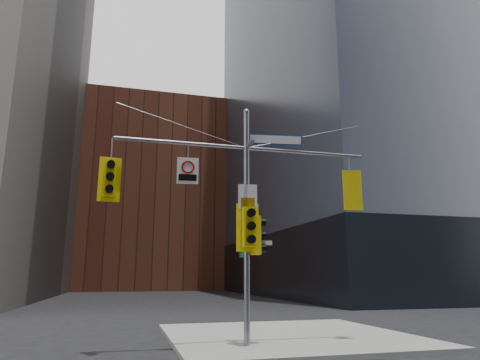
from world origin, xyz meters
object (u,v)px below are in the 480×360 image
traffic_light_pole_side (257,235)px  traffic_light_east_arm (351,191)px  regulatory_sign_arm (188,170)px  signal_assembly (247,198)px  traffic_light_pole_front (249,227)px  traffic_light_west_arm (110,178)px  street_sign_blade (275,140)px

traffic_light_pole_side → traffic_light_east_arm: bearing=-85.9°
traffic_light_pole_side → regulatory_sign_arm: (-2.16, -0.02, 1.90)m
signal_assembly → traffic_light_pole_side: size_ratio=6.93×
traffic_light_pole_front → traffic_light_east_arm: bearing=5.0°
traffic_light_west_arm → traffic_light_pole_front: size_ratio=0.91×
traffic_light_east_arm → regulatory_sign_arm: size_ratio=1.64×
street_sign_blade → regulatory_sign_arm: 3.04m
traffic_light_pole_side → traffic_light_west_arm: bearing=94.1°
traffic_light_pole_side → traffic_light_pole_front: size_ratio=0.80×
traffic_light_pole_front → traffic_light_pole_side: bearing=40.1°
traffic_light_east_arm → regulatory_sign_arm: regulatory_sign_arm is taller
signal_assembly → traffic_light_pole_front: 0.96m
street_sign_blade → regulatory_sign_arm: size_ratio=2.18×
traffic_light_pole_front → street_sign_blade: 3.03m
traffic_light_pole_front → street_sign_blade: (0.97, 0.27, 2.85)m
signal_assembly → regulatory_sign_arm: signal_assembly is taller
street_sign_blade → regulatory_sign_arm: bearing=-171.6°
signal_assembly → street_sign_blade: (0.97, 0.00, 1.93)m
traffic_light_west_arm → traffic_light_pole_side: traffic_light_west_arm is taller
signal_assembly → traffic_light_pole_side: (0.33, 0.00, -1.14)m
traffic_light_pole_front → street_sign_blade: street_sign_blade is taller
traffic_light_east_arm → traffic_light_pole_front: bearing=13.2°
signal_assembly → traffic_light_west_arm: size_ratio=6.15×
traffic_light_pole_front → regulatory_sign_arm: 2.50m
traffic_light_east_arm → street_sign_blade: street_sign_blade is taller
traffic_light_west_arm → regulatory_sign_arm: size_ratio=1.63×
traffic_light_west_arm → traffic_light_pole_front: traffic_light_west_arm is taller
signal_assembly → traffic_light_west_arm: (-4.04, 0.01, 0.38)m
signal_assembly → street_sign_blade: size_ratio=4.58×
traffic_light_east_arm → regulatory_sign_arm: 5.40m
traffic_light_west_arm → regulatory_sign_arm: (2.21, -0.03, 0.38)m
signal_assembly → traffic_light_east_arm: size_ratio=6.09×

